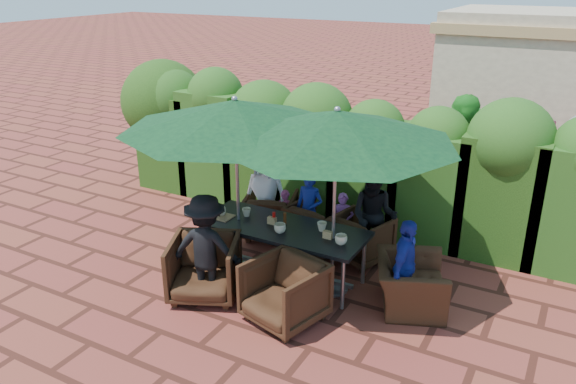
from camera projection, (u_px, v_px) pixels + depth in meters
The scene contains 30 objects.
ground at pixel (273, 279), 7.67m from camera, with size 80.00×80.00×0.00m, color brown.
dining_table at pixel (283, 232), 7.52m from camera, with size 2.28×0.90×0.75m.
umbrella_left at pixel (235, 115), 7.18m from camera, with size 3.01×3.01×2.46m.
umbrella_right at pixel (337, 127), 6.63m from camera, with size 2.96×2.96×2.46m.
chair_far_left at pixel (271, 213), 8.80m from camera, with size 0.77×0.72×0.79m, color black.
chair_far_mid at pixel (319, 225), 8.35m from camera, with size 0.79×0.74×0.81m, color black.
chair_far_right at pixel (362, 236), 8.09m from camera, with size 0.73×0.68×0.75m, color black.
chair_near_left at pixel (204, 265), 7.15m from camera, with size 0.85×0.79×0.87m, color black.
chair_near_right at pixel (284, 289), 6.63m from camera, with size 0.82×0.77×0.85m, color black.
chair_end_right at pixel (411, 277), 6.92m from camera, with size 0.95×0.62×0.83m, color black.
adult_far_left at pixel (266, 194), 8.67m from camera, with size 0.70×0.42×1.42m, color white.
adult_far_mid at pixel (309, 211), 8.36m from camera, with size 0.43×0.35×1.20m, color #1C2997.
adult_far_right at pixel (374, 216), 7.93m from camera, with size 0.67×0.41×1.40m, color black.
adult_near_left at pixel (207, 248), 7.00m from camera, with size 0.91×0.41×1.41m, color black.
adult_end_right at pixel (405, 267), 6.77m from camera, with size 0.71×0.36×1.21m, color #1C2997.
child_left at pixel (285, 216), 8.65m from camera, with size 0.30×0.24×0.83m, color #C0437E.
child_right at pixel (342, 222), 8.33m from camera, with size 0.33×0.27×0.91m, color #AA51AF.
pedestrian_a at pixel (462, 146), 10.21m from camera, with size 1.80×0.64×1.93m, color green.
pedestrian_b at pixel (537, 162), 9.87m from camera, with size 0.77×0.47×1.60m, color #C0437E.
cup_a at pixel (221, 212), 7.81m from camera, with size 0.15×0.15×0.12m, color beige.
cup_b at pixel (247, 212), 7.79m from camera, with size 0.12×0.12×0.12m, color beige.
cup_c at pixel (280, 228), 7.30m from camera, with size 0.16×0.16×0.13m, color beige.
cup_d at pixel (322, 227), 7.35m from camera, with size 0.13×0.13×0.12m, color beige.
cup_e at pixel (341, 240), 6.99m from camera, with size 0.16×0.16×0.13m, color beige.
ketchup_bottle at pixel (274, 218), 7.54m from camera, with size 0.04×0.04×0.17m, color #B20C0A.
sauce_bottle at pixel (285, 219), 7.52m from camera, with size 0.04×0.04×0.17m, color #4C230C.
serving_tray at pixel (220, 216), 7.78m from camera, with size 0.35×0.25×0.02m, color #9B734B.
number_block_left at pixel (272, 221), 7.55m from camera, with size 0.12×0.06×0.10m, color tan.
number_block_right at pixel (328, 235), 7.14m from camera, with size 0.12×0.06×0.10m, color tan.
hedge_wall at pixel (332, 143), 9.19m from camera, with size 9.10×1.60×2.40m.
Camera 1 is at (3.38, -5.78, 3.93)m, focal length 35.00 mm.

